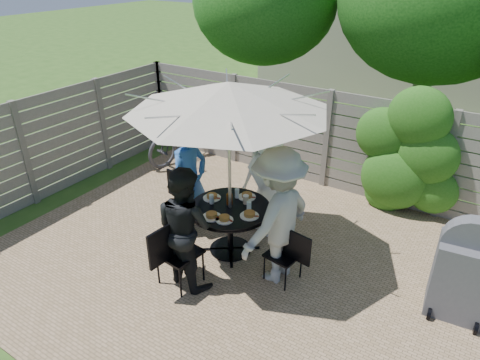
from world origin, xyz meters
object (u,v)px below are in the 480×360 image
Objects in this scene: plate_front at (212,216)px; plate_left at (212,197)px; person_back at (267,179)px; syrup_jug at (229,199)px; patio_table at (230,221)px; person_right at (278,217)px; chair_right at (284,265)px; bbq_grill at (463,272)px; chair_back at (272,208)px; glass_right at (249,206)px; bicycle at (188,135)px; coffee_cup at (246,200)px; glass_back at (237,193)px; plate_right at (249,215)px; person_front at (185,227)px; person_left at (190,181)px; chair_left at (186,212)px; plate_back at (247,196)px; umbrella at (229,97)px; plate_extra at (224,219)px; chair_front at (180,265)px; glass_left at (212,199)px.

plate_left is at bearing 125.75° from plate_front.
person_back is 0.78m from syrup_jug.
person_right is at bearing -9.25° from patio_table.
bbq_grill is (2.01, 0.61, 0.36)m from chair_right.
glass_right is (0.12, -0.89, 0.52)m from chair_back.
chair_right is 4.27m from bicycle.
glass_back is at bearing 159.81° from coffee_cup.
person_right is at bearing -26.02° from coffee_cup.
bicycle reaches higher than plate_right.
coffee_cup is at bearing 130.52° from plate_right.
person_front is at bearing -75.80° from plate_left.
coffee_cup is at bearing -76.69° from person_left.
glass_back is at bearing 177.18° from bbq_grill.
patio_table is 9.38× the size of glass_right.
person_left is at bearing 170.75° from plate_right.
plate_front is at bearing -89.64° from glass_back.
patio_table is 0.44m from plate_left.
person_back is 14.42× the size of coffee_cup.
plate_right is 1.86× the size of glass_right.
chair_left is 1.92m from person_right.
plate_back is 0.37m from glass_right.
umbrella is 11.46× the size of plate_front.
chair_right reaches higher than plate_extra.
bicycle is (-2.45, 3.05, -0.30)m from person_front.
plate_extra is at bearing 20.47° from chair_right.
patio_table is 1.31× the size of chair_front.
chair_left is 0.51× the size of person_left.
chair_back is 1.43m from person_right.
chair_left is at bearing -177.60° from coffee_cup.
syrup_jug is (-0.11, -0.30, 0.06)m from plate_back.
person_right reaches higher than coffee_cup.
chair_back is at bearing 89.90° from person_back.
bicycle reaches higher than plate_extra.
coffee_cup is at bearing -63.71° from plate_back.
chair_right is at bearing -29.72° from plate_back.
bicycle is at bearing 135.21° from glass_left.
person_back is at bearing -135.00° from person_right.
glass_right is at bearing -84.50° from person_left.
patio_table is at bearing -90.00° from person_right.
chair_right is 3.47× the size of plate_extra.
plate_back is at bearing 80.75° from plate_front.
plate_left is (-0.20, 1.01, 0.47)m from chair_front.
umbrella is 1.62m from person_right.
chair_right is 5.94× the size of glass_left.
person_back is at bearing 100.45° from glass_right.
glass_left reaches higher than patio_table.
person_right reaches higher than person_back.
bbq_grill is at bearing 9.03° from glass_left.
chair_left is 3.43× the size of plate_back.
person_front is 0.77m from glass_left.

